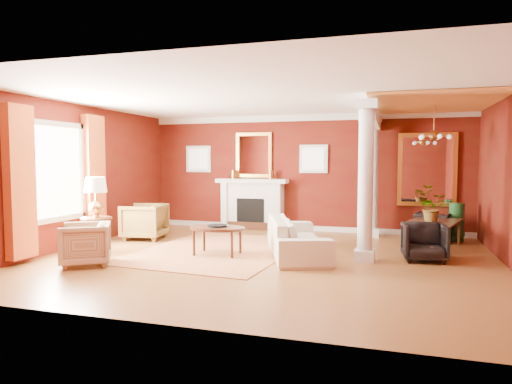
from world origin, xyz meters
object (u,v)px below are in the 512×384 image
(sofa, at_px, (297,230))
(armchair_stripe, at_px, (85,242))
(side_table, at_px, (96,202))
(armchair_leopard, at_px, (144,220))
(dining_table, at_px, (435,227))
(coffee_table, at_px, (217,229))

(sofa, relative_size, armchair_stripe, 2.99)
(sofa, bearing_deg, side_table, 83.70)
(armchair_leopard, height_order, dining_table, armchair_leopard)
(sofa, distance_m, side_table, 3.86)
(armchair_leopard, height_order, coffee_table, armchair_leopard)
(armchair_stripe, distance_m, dining_table, 6.61)
(coffee_table, relative_size, dining_table, 0.67)
(coffee_table, relative_size, side_table, 0.73)
(sofa, xyz_separation_m, dining_table, (2.51, 1.43, -0.03))
(sofa, distance_m, dining_table, 2.88)
(armchair_stripe, height_order, coffee_table, armchair_stripe)
(side_table, relative_size, dining_table, 0.92)
(sofa, height_order, armchair_leopard, sofa)
(coffee_table, height_order, side_table, side_table)
(dining_table, bearing_deg, sofa, 136.58)
(sofa, xyz_separation_m, side_table, (-3.73, -0.87, 0.50))
(side_table, bearing_deg, armchair_leopard, 86.41)
(side_table, xyz_separation_m, dining_table, (6.23, 2.30, -0.53))
(armchair_leopard, xyz_separation_m, side_table, (-0.10, -1.58, 0.53))
(armchair_stripe, relative_size, dining_table, 0.50)
(sofa, relative_size, coffee_table, 2.24)
(sofa, relative_size, dining_table, 1.51)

